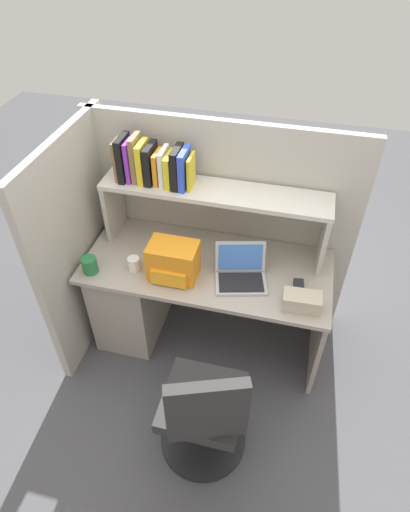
{
  "coord_description": "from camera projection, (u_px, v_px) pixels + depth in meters",
  "views": [
    {
      "loc": [
        0.48,
        -2.0,
        2.64
      ],
      "look_at": [
        0.0,
        -0.05,
        0.85
      ],
      "focal_mm": 30.42,
      "sensor_mm": 36.0,
      "label": 1
    }
  ],
  "objects": [
    {
      "name": "overhead_hutch",
      "position": [
        215.0,
        203.0,
        2.72
      ],
      "size": [
        1.44,
        0.28,
        0.45
      ],
      "color": "#BCB7AC",
      "rests_on": "desk"
    },
    {
      "name": "ground_plane",
      "position": [
        207.0,
        335.0,
        3.29
      ],
      "size": [
        8.0,
        8.0,
        0.0
      ],
      "primitive_type": "plane",
      "color": "#4C4C51"
    },
    {
      "name": "cubicle_partition_rear",
      "position": [
        220.0,
        224.0,
        3.05
      ],
      "size": [
        1.84,
        0.05,
        1.55
      ],
      "primitive_type": "cube",
      "color": "#B2ADA0",
      "rests_on": "ground_plane"
    },
    {
      "name": "paper_cup",
      "position": [
        134.0,
        264.0,
        2.74
      ],
      "size": [
        0.08,
        0.08,
        0.1
      ],
      "primitive_type": "cylinder",
      "color": "white",
      "rests_on": "desk"
    },
    {
      "name": "computer_mouse",
      "position": [
        299.0,
        286.0,
        2.64
      ],
      "size": [
        0.07,
        0.11,
        0.03
      ],
      "primitive_type": "cube",
      "rotation": [
        0.0,
        0.0,
        0.13
      ],
      "color": "#262628",
      "rests_on": "desk"
    },
    {
      "name": "backpack",
      "position": [
        173.0,
        261.0,
        2.66
      ],
      "size": [
        0.3,
        0.23,
        0.23
      ],
      "color": "orange",
      "rests_on": "desk"
    },
    {
      "name": "desk",
      "position": [
        154.0,
        289.0,
        3.09
      ],
      "size": [
        1.6,
        0.7,
        0.73
      ],
      "color": "#AAA093",
      "rests_on": "ground_plane"
    },
    {
      "name": "snack_canister",
      "position": [
        90.0,
        265.0,
        2.72
      ],
      "size": [
        0.1,
        0.1,
        0.11
      ],
      "primitive_type": "cylinder",
      "color": "#26723F",
      "rests_on": "desk"
    },
    {
      "name": "cubicle_partition_left",
      "position": [
        82.0,
        244.0,
        2.89
      ],
      "size": [
        0.05,
        1.06,
        1.55
      ],
      "primitive_type": "cube",
      "color": "#B2ADA0",
      "rests_on": "ground_plane"
    },
    {
      "name": "office_chair",
      "position": [
        204.0,
        416.0,
        2.39
      ],
      "size": [
        0.53,
        0.54,
        0.93
      ],
      "rotation": [
        0.0,
        0.0,
        3.49
      ],
      "color": "black",
      "rests_on": "ground_plane"
    },
    {
      "name": "laptop",
      "position": [
        241.0,
        273.0,
        2.68
      ],
      "size": [
        0.37,
        0.33,
        0.22
      ],
      "color": "#B7BABF",
      "rests_on": "desk"
    },
    {
      "name": "reference_books_on_shelf",
      "position": [
        153.0,
        164.0,
        2.64
      ],
      "size": [
        0.48,
        0.19,
        0.29
      ],
      "color": "olive",
      "rests_on": "overhead_hutch"
    },
    {
      "name": "tissue_box",
      "position": [
        302.0,
        301.0,
        2.5
      ],
      "size": [
        0.23,
        0.13,
        0.1
      ],
      "primitive_type": "cube",
      "rotation": [
        0.0,
        0.0,
        0.05
      ],
      "color": "#BFB299",
      "rests_on": "desk"
    }
  ]
}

